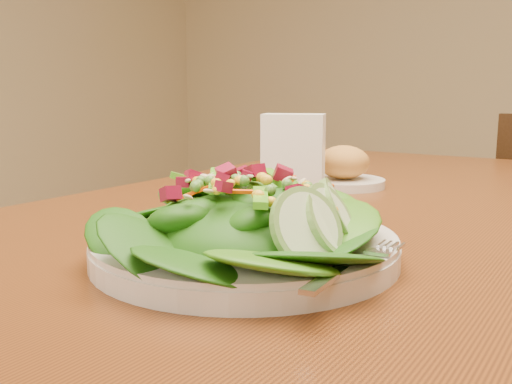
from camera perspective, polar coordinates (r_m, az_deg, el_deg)
dining_table at (r=0.90m, az=12.55°, el=-7.40°), size 0.90×1.40×0.75m
salad_plate at (r=0.56m, az=-0.25°, el=-3.68°), size 0.30×0.30×0.09m
bread_plate at (r=1.01m, az=8.74°, el=2.19°), size 0.14×0.14×0.07m
napkin_holder at (r=0.94m, az=3.76°, el=4.08°), size 0.11×0.09×0.13m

